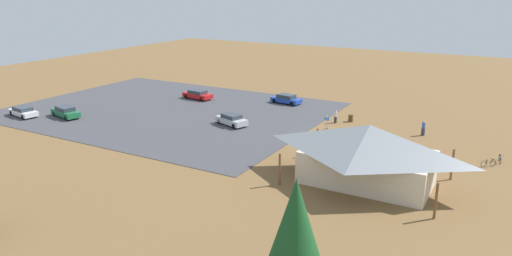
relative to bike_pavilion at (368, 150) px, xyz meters
The scene contains 19 objects.
ground 14.00m from the bike_pavilion, 54.80° to the right, with size 160.00×160.00×0.00m, color brown.
parking_lot_asphalt 33.47m from the bike_pavilion, 19.94° to the right, with size 41.74×32.31×0.05m, color #424247.
bike_pavilion is the anchor object (origin of this frame).
trash_bin 19.69m from the bike_pavilion, 67.65° to the right, with size 0.60×0.60×0.90m, color brown.
lot_sign 14.09m from the bike_pavilion, 54.54° to the right, with size 0.56×0.08×2.20m.
pine_center 17.88m from the bike_pavilion, 94.12° to the left, with size 3.14×3.14×7.11m.
bicycle_yellow_near_porch 11.74m from the bike_pavilion, 62.89° to the right, with size 0.91×1.53×0.86m.
bicycle_white_back_row 11.67m from the bike_pavilion, 45.48° to the right, with size 1.39×1.14×0.83m.
bicycle_black_lone_east 13.23m from the bike_pavilion, 134.06° to the right, with size 1.25×1.19×0.77m.
bicycle_blue_yard_left 15.15m from the bike_pavilion, 131.63° to the right, with size 0.48×1.73×0.83m.
bicycle_red_by_bin 9.52m from the bike_pavilion, 43.29° to the right, with size 0.48×1.74×0.79m.
bicycle_purple_near_sign 13.73m from the bike_pavilion, 54.97° to the right, with size 1.68×0.55×0.89m.
car_blue_front_row 29.61m from the bike_pavilion, 50.48° to the right, with size 4.67×2.41×1.33m.
car_red_end_stall 37.04m from the bike_pavilion, 30.54° to the right, with size 4.89×2.45×1.34m.
car_green_inner_stall 40.76m from the bike_pavilion, ahead, with size 5.05×2.81×1.43m.
car_white_back_corner 45.98m from the bike_pavilion, ahead, with size 4.91×2.60×1.25m.
car_silver_near_entry 21.85m from the bike_pavilion, 25.04° to the right, with size 4.62×3.09×1.39m.
visitor_at_bikes 16.72m from the bike_pavilion, 95.88° to the right, with size 0.40×0.37×1.76m.
visitor_near_lot 18.92m from the bike_pavilion, 61.71° to the right, with size 0.39×0.36×1.69m.
Camera 1 is at (-18.14, 49.11, 16.33)m, focal length 33.01 mm.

